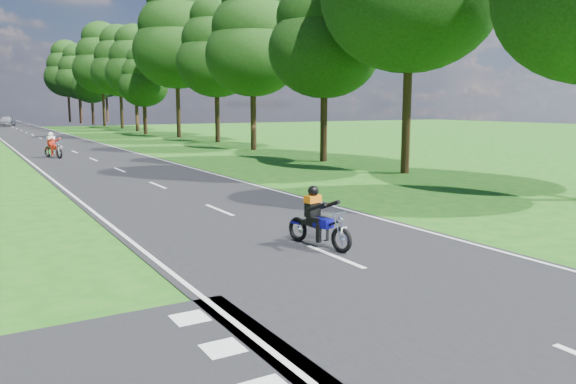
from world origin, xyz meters
TOP-DOWN VIEW (x-y plane):
  - ground at (0.00, 0.00)m, footprint 160.00×160.00m
  - main_road at (0.00, 50.00)m, footprint 7.00×140.00m
  - road_markings at (-0.14, 48.13)m, footprint 7.40×140.00m
  - treeline at (1.43, 60.06)m, footprint 40.00×115.35m
  - rider_near_blue at (0.16, 2.86)m, footprint 0.86×1.70m
  - rider_far_red at (-1.82, 28.23)m, footprint 1.12×1.92m
  - distant_car at (-0.49, 83.58)m, footprint 2.97×4.71m

SIDE VIEW (x-z plane):
  - ground at x=0.00m, z-range 0.00..0.00m
  - main_road at x=0.00m, z-range 0.00..0.02m
  - road_markings at x=-0.14m, z-range 0.02..0.03m
  - rider_near_blue at x=0.16m, z-range 0.02..1.37m
  - distant_car at x=-0.49m, z-range 0.02..1.51m
  - rider_far_red at x=-1.82m, z-range 0.02..1.54m
  - treeline at x=1.43m, z-range 0.86..15.65m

